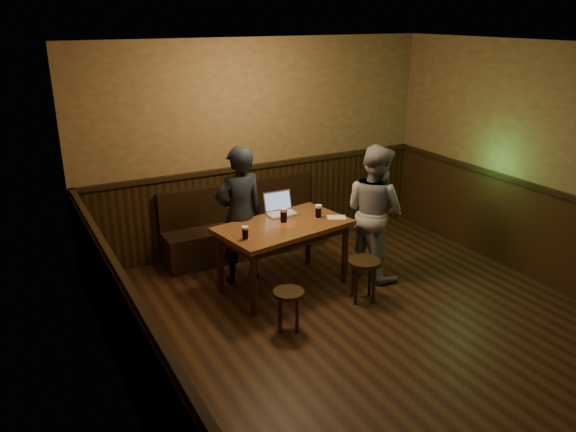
# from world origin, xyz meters

# --- Properties ---
(room) EXTENTS (5.04, 6.04, 2.84)m
(room) POSITION_xyz_m (0.00, 0.22, 1.20)
(room) COLOR black
(room) RESTS_ON ground
(bench) EXTENTS (2.20, 0.50, 0.95)m
(bench) POSITION_xyz_m (-0.38, 2.75, 0.31)
(bench) COLOR black
(bench) RESTS_ON ground
(pub_table) EXTENTS (1.62, 1.09, 0.81)m
(pub_table) POSITION_xyz_m (-0.38, 1.59, 0.70)
(pub_table) COLOR #532E17
(pub_table) RESTS_ON ground
(stool_left) EXTENTS (0.39, 0.39, 0.43)m
(stool_left) POSITION_xyz_m (-0.78, 0.73, 0.35)
(stool_left) COLOR black
(stool_left) RESTS_ON ground
(stool_right) EXTENTS (0.47, 0.47, 0.50)m
(stool_right) POSITION_xyz_m (0.26, 0.88, 0.40)
(stool_right) COLOR black
(stool_right) RESTS_ON ground
(pint_left) EXTENTS (0.09, 0.09, 0.15)m
(pint_left) POSITION_xyz_m (-0.95, 1.39, 0.87)
(pint_left) COLOR maroon
(pint_left) RESTS_ON pub_table
(pint_mid) EXTENTS (0.11, 0.11, 0.17)m
(pint_mid) POSITION_xyz_m (-0.35, 1.64, 0.89)
(pint_mid) COLOR maroon
(pint_mid) RESTS_ON pub_table
(pint_right) EXTENTS (0.10, 0.10, 0.16)m
(pint_right) POSITION_xyz_m (0.08, 1.59, 0.88)
(pint_right) COLOR maroon
(pint_right) RESTS_ON pub_table
(laptop) EXTENTS (0.37, 0.30, 0.25)m
(laptop) POSITION_xyz_m (-0.24, 1.94, 0.87)
(laptop) COLOR silver
(laptop) RESTS_ON pub_table
(menu) EXTENTS (0.26, 0.23, 0.00)m
(menu) POSITION_xyz_m (0.28, 1.49, 0.80)
(menu) COLOR silver
(menu) RESTS_ON pub_table
(person_suit) EXTENTS (0.63, 0.42, 1.67)m
(person_suit) POSITION_xyz_m (-0.74, 2.01, 0.84)
(person_suit) COLOR black
(person_suit) RESTS_ON ground
(person_grey) EXTENTS (0.77, 0.91, 1.65)m
(person_grey) POSITION_xyz_m (0.76, 1.40, 0.82)
(person_grey) COLOR gray
(person_grey) RESTS_ON ground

